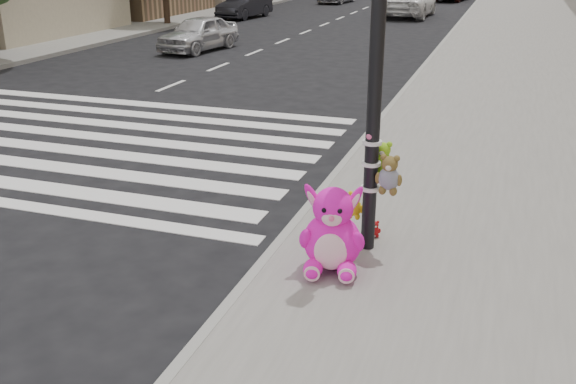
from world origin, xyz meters
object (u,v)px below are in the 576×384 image
at_px(car_silver_far, 199,33).
at_px(car_dark_far, 245,6).
at_px(pink_bunny, 332,235).
at_px(car_white_near, 408,2).
at_px(red_teddy, 375,229).
at_px(signal_pole, 377,115).

relative_size(car_silver_far, car_dark_far, 0.94).
distance_m(pink_bunny, car_white_near, 28.87).
relative_size(pink_bunny, car_white_near, 0.19).
bearing_deg(car_dark_far, car_silver_far, -68.78).
relative_size(red_teddy, car_white_near, 0.04).
distance_m(car_silver_far, car_dark_far, 10.93).
distance_m(pink_bunny, car_silver_far, 17.11).
relative_size(car_silver_far, car_white_near, 0.68).
bearing_deg(signal_pole, car_silver_far, 123.22).
bearing_deg(pink_bunny, car_white_near, 86.20).
bearing_deg(pink_bunny, red_teddy, 62.50).
xyz_separation_m(signal_pole, red_teddy, (-0.01, 0.29, -1.50)).
relative_size(signal_pole, car_silver_far, 1.12).
distance_m(red_teddy, car_silver_far, 16.44).
height_order(pink_bunny, car_silver_far, car_silver_far).
distance_m(signal_pole, car_silver_far, 16.72).
bearing_deg(pink_bunny, signal_pole, 55.84).
bearing_deg(car_silver_far, signal_pole, -48.49).
xyz_separation_m(car_silver_far, car_dark_far, (-2.64, 10.61, 0.01)).
bearing_deg(pink_bunny, car_dark_far, 103.25).
relative_size(pink_bunny, car_dark_far, 0.27).
distance_m(pink_bunny, car_dark_far, 27.74).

